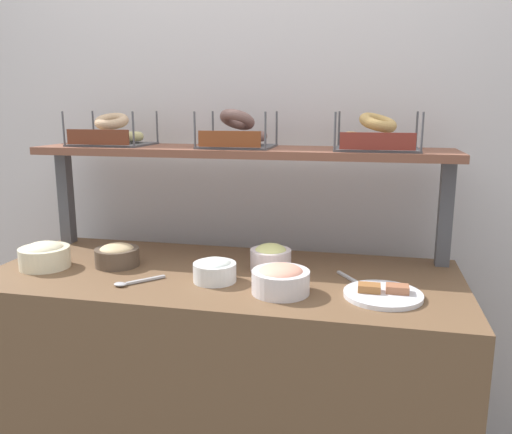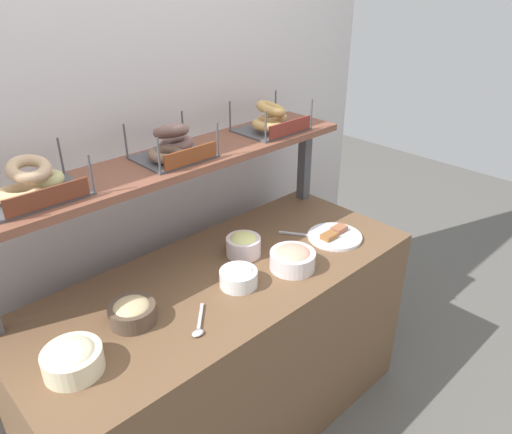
{
  "view_description": "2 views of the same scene",
  "coord_description": "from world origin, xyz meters",
  "px_view_note": "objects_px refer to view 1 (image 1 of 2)",
  "views": [
    {
      "loc": [
        0.5,
        -1.7,
        1.43
      ],
      "look_at": [
        0.12,
        0.0,
        1.06
      ],
      "focal_mm": 35.96,
      "sensor_mm": 36.0,
      "label": 1
    },
    {
      "loc": [
        -1.02,
        -1.26,
        1.96
      ],
      "look_at": [
        0.19,
        0.01,
        1.04
      ],
      "focal_mm": 33.96,
      "sensor_mm": 36.0,
      "label": 2
    }
  ],
  "objects_px": {
    "bowl_lox_spread": "(281,279)",
    "bagel_basket_poppy": "(237,135)",
    "serving_spoon_by_edge": "(132,282)",
    "bowl_cream_cheese": "(213,270)",
    "bagel_basket_plain": "(112,134)",
    "serving_plate_white": "(383,294)",
    "bowl_hummus": "(116,255)",
    "serving_spoon_near_plate": "(356,282)",
    "bowl_potato_salad": "(45,255)",
    "bagel_basket_sesame": "(377,137)",
    "bowl_egg_salad": "(271,258)"
  },
  "relations": [
    {
      "from": "bowl_cream_cheese",
      "to": "serving_plate_white",
      "type": "xyz_separation_m",
      "value": [
        0.57,
        -0.03,
        -0.03
      ]
    },
    {
      "from": "bowl_hummus",
      "to": "serving_spoon_by_edge",
      "type": "relative_size",
      "value": 1.2
    },
    {
      "from": "serving_spoon_by_edge",
      "to": "bagel_basket_sesame",
      "type": "distance_m",
      "value": 1.02
    },
    {
      "from": "bagel_basket_poppy",
      "to": "bowl_potato_salad",
      "type": "bearing_deg",
      "value": -151.69
    },
    {
      "from": "bowl_cream_cheese",
      "to": "serving_spoon_near_plate",
      "type": "height_order",
      "value": "bowl_cream_cheese"
    },
    {
      "from": "bowl_hummus",
      "to": "bagel_basket_poppy",
      "type": "bearing_deg",
      "value": 34.67
    },
    {
      "from": "bowl_cream_cheese",
      "to": "serving_plate_white",
      "type": "relative_size",
      "value": 0.6
    },
    {
      "from": "bowl_hummus",
      "to": "bagel_basket_sesame",
      "type": "bearing_deg",
      "value": 15.75
    },
    {
      "from": "bowl_hummus",
      "to": "serving_spoon_near_plate",
      "type": "relative_size",
      "value": 1.07
    },
    {
      "from": "bowl_cream_cheese",
      "to": "bowl_egg_salad",
      "type": "relative_size",
      "value": 1.0
    },
    {
      "from": "bowl_lox_spread",
      "to": "serving_spoon_near_plate",
      "type": "xyz_separation_m",
      "value": [
        0.24,
        0.14,
        -0.04
      ]
    },
    {
      "from": "bowl_hummus",
      "to": "serving_spoon_by_edge",
      "type": "bearing_deg",
      "value": -50.5
    },
    {
      "from": "bowl_cream_cheese",
      "to": "serving_spoon_near_plate",
      "type": "relative_size",
      "value": 0.97
    },
    {
      "from": "serving_plate_white",
      "to": "bagel_basket_plain",
      "type": "xyz_separation_m",
      "value": [
        -1.12,
        0.4,
        0.47
      ]
    },
    {
      "from": "serving_plate_white",
      "to": "bowl_cream_cheese",
      "type": "bearing_deg",
      "value": 177.06
    },
    {
      "from": "bowl_cream_cheese",
      "to": "bagel_basket_sesame",
      "type": "xyz_separation_m",
      "value": [
        0.53,
        0.35,
        0.44
      ]
    },
    {
      "from": "bowl_egg_salad",
      "to": "bowl_lox_spread",
      "type": "bearing_deg",
      "value": -71.01
    },
    {
      "from": "bowl_hummus",
      "to": "bagel_basket_sesame",
      "type": "distance_m",
      "value": 1.06
    },
    {
      "from": "bowl_lox_spread",
      "to": "serving_spoon_by_edge",
      "type": "distance_m",
      "value": 0.51
    },
    {
      "from": "bowl_cream_cheese",
      "to": "bowl_lox_spread",
      "type": "bearing_deg",
      "value": -14.32
    },
    {
      "from": "bagel_basket_sesame",
      "to": "serving_spoon_by_edge",
      "type": "bearing_deg",
      "value": -150.7
    },
    {
      "from": "bagel_basket_sesame",
      "to": "serving_plate_white",
      "type": "bearing_deg",
      "value": -84.13
    },
    {
      "from": "bowl_lox_spread",
      "to": "bowl_egg_salad",
      "type": "bearing_deg",
      "value": 108.99
    },
    {
      "from": "bowl_hummus",
      "to": "serving_spoon_by_edge",
      "type": "height_order",
      "value": "bowl_hummus"
    },
    {
      "from": "serving_spoon_near_plate",
      "to": "bowl_hummus",
      "type": "bearing_deg",
      "value": 179.38
    },
    {
      "from": "bowl_cream_cheese",
      "to": "bowl_potato_salad",
      "type": "bearing_deg",
      "value": 178.96
    },
    {
      "from": "bowl_egg_salad",
      "to": "bagel_basket_plain",
      "type": "distance_m",
      "value": 0.86
    },
    {
      "from": "bagel_basket_poppy",
      "to": "bagel_basket_sesame",
      "type": "xyz_separation_m",
      "value": [
        0.54,
        -0.01,
        -0.0
      ]
    },
    {
      "from": "serving_spoon_near_plate",
      "to": "bagel_basket_sesame",
      "type": "distance_m",
      "value": 0.55
    },
    {
      "from": "bowl_lox_spread",
      "to": "bagel_basket_plain",
      "type": "relative_size",
      "value": 0.6
    },
    {
      "from": "bowl_potato_salad",
      "to": "bagel_basket_plain",
      "type": "height_order",
      "value": "bagel_basket_plain"
    },
    {
      "from": "bowl_hummus",
      "to": "serving_plate_white",
      "type": "distance_m",
      "value": 0.98
    },
    {
      "from": "bowl_cream_cheese",
      "to": "serving_spoon_near_plate",
      "type": "distance_m",
      "value": 0.49
    },
    {
      "from": "serving_plate_white",
      "to": "serving_spoon_by_edge",
      "type": "relative_size",
      "value": 1.81
    },
    {
      "from": "bowl_cream_cheese",
      "to": "bowl_potato_salad",
      "type": "distance_m",
      "value": 0.66
    },
    {
      "from": "bowl_cream_cheese",
      "to": "bowl_egg_salad",
      "type": "distance_m",
      "value": 0.23
    },
    {
      "from": "bowl_lox_spread",
      "to": "bowl_cream_cheese",
      "type": "bearing_deg",
      "value": 165.68
    },
    {
      "from": "bowl_lox_spread",
      "to": "bagel_basket_poppy",
      "type": "relative_size",
      "value": 0.65
    },
    {
      "from": "bagel_basket_poppy",
      "to": "bagel_basket_plain",
      "type": "bearing_deg",
      "value": 179.07
    },
    {
      "from": "bowl_hummus",
      "to": "serving_plate_white",
      "type": "xyz_separation_m",
      "value": [
        0.97,
        -0.12,
        -0.03
      ]
    },
    {
      "from": "bowl_potato_salad",
      "to": "bagel_basket_plain",
      "type": "distance_m",
      "value": 0.57
    },
    {
      "from": "bowl_hummus",
      "to": "serving_spoon_near_plate",
      "type": "height_order",
      "value": "bowl_hummus"
    },
    {
      "from": "bowl_cream_cheese",
      "to": "bowl_egg_salad",
      "type": "height_order",
      "value": "bowl_egg_salad"
    },
    {
      "from": "bowl_hummus",
      "to": "bowl_egg_salad",
      "type": "bearing_deg",
      "value": 6.6
    },
    {
      "from": "bowl_egg_salad",
      "to": "bowl_hummus",
      "type": "bearing_deg",
      "value": -173.4
    },
    {
      "from": "bowl_cream_cheese",
      "to": "serving_spoon_by_edge",
      "type": "bearing_deg",
      "value": -160.63
    },
    {
      "from": "bagel_basket_poppy",
      "to": "serving_spoon_near_plate",
      "type": "bearing_deg",
      "value": -30.27
    },
    {
      "from": "serving_plate_white",
      "to": "serving_spoon_near_plate",
      "type": "bearing_deg",
      "value": 128.98
    },
    {
      "from": "serving_plate_white",
      "to": "bagel_basket_plain",
      "type": "height_order",
      "value": "bagel_basket_plain"
    },
    {
      "from": "serving_plate_white",
      "to": "serving_spoon_near_plate",
      "type": "distance_m",
      "value": 0.14
    }
  ]
}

